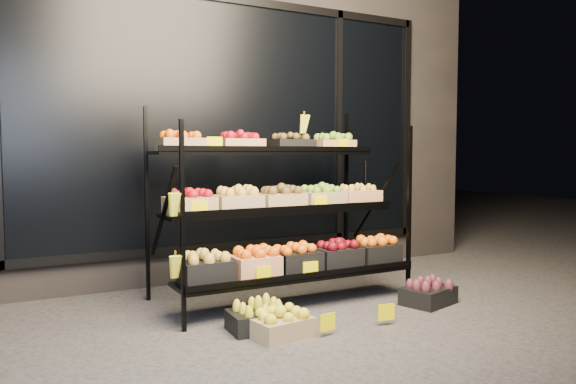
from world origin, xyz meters
TOP-DOWN VIEW (x-y plane):
  - ground at (0.00, 0.00)m, footprint 24.00×24.00m
  - building at (0.00, 2.59)m, footprint 6.00×2.08m
  - display_rack at (-0.01, 0.60)m, footprint 2.18×1.02m
  - tag_floor_a at (-0.19, -0.40)m, footprint 0.13×0.01m
  - tag_floor_b at (0.32, -0.40)m, footprint 0.13×0.01m
  - floor_crate_left at (-0.47, -0.25)m, footprint 0.43×0.35m
  - floor_crate_midleft at (-0.55, -0.05)m, footprint 0.43×0.33m
  - floor_crate_right at (1.00, -0.10)m, footprint 0.50×0.42m

SIDE VIEW (x-z plane):
  - ground at x=0.00m, z-range 0.00..0.00m
  - tag_floor_a at x=-0.19m, z-range 0.00..0.12m
  - tag_floor_b at x=0.32m, z-range 0.00..0.12m
  - floor_crate_left at x=-0.47m, z-range -0.01..0.19m
  - floor_crate_midleft at x=-0.55m, z-range -0.01..0.20m
  - floor_crate_right at x=1.00m, z-range -0.01..0.20m
  - display_rack at x=-0.01m, z-range -0.08..1.65m
  - building at x=0.00m, z-range 0.00..3.50m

